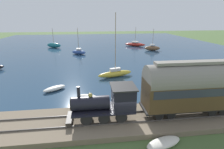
{
  "coord_description": "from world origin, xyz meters",
  "views": [
    {
      "loc": [
        -12.79,
        2.68,
        8.78
      ],
      "look_at": [
        7.76,
        0.11,
        1.92
      ],
      "focal_mm": 28.0,
      "sensor_mm": 36.0,
      "label": 1
    }
  ],
  "objects_px": {
    "passenger_coach": "(190,86)",
    "sailboat_red": "(135,44)",
    "sailboat_blue": "(79,52)",
    "rowboat_near_shore": "(188,88)",
    "sailboat_yellow": "(115,73)",
    "rowboat_off_pier": "(54,88)",
    "steam_locomotive": "(109,101)",
    "beached_dinghy": "(164,143)",
    "rowboat_mid_harbor": "(88,96)",
    "rowboat_far_out": "(182,76)",
    "sailboat_teal": "(54,45)",
    "sailboat_brown": "(152,48)"
  },
  "relations": [
    {
      "from": "passenger_coach",
      "to": "sailboat_blue",
      "type": "height_order",
      "value": "sailboat_blue"
    },
    {
      "from": "sailboat_red",
      "to": "rowboat_off_pier",
      "type": "relative_size",
      "value": 2.21
    },
    {
      "from": "sailboat_blue",
      "to": "rowboat_far_out",
      "type": "relative_size",
      "value": 2.8
    },
    {
      "from": "rowboat_off_pier",
      "to": "steam_locomotive",
      "type": "bearing_deg",
      "value": -179.66
    },
    {
      "from": "sailboat_yellow",
      "to": "sailboat_brown",
      "type": "height_order",
      "value": "sailboat_yellow"
    },
    {
      "from": "steam_locomotive",
      "to": "beached_dinghy",
      "type": "xyz_separation_m",
      "value": [
        -3.15,
        -3.58,
        -1.95
      ]
    },
    {
      "from": "sailboat_teal",
      "to": "passenger_coach",
      "type": "bearing_deg",
      "value": -128.23
    },
    {
      "from": "passenger_coach",
      "to": "sailboat_blue",
      "type": "bearing_deg",
      "value": 20.37
    },
    {
      "from": "passenger_coach",
      "to": "rowboat_off_pier",
      "type": "bearing_deg",
      "value": 58.55
    },
    {
      "from": "beached_dinghy",
      "to": "rowboat_far_out",
      "type": "bearing_deg",
      "value": -32.05
    },
    {
      "from": "sailboat_red",
      "to": "rowboat_near_shore",
      "type": "height_order",
      "value": "sailboat_red"
    },
    {
      "from": "sailboat_brown",
      "to": "rowboat_mid_harbor",
      "type": "bearing_deg",
      "value": 159.78
    },
    {
      "from": "sailboat_brown",
      "to": "rowboat_off_pier",
      "type": "height_order",
      "value": "sailboat_brown"
    },
    {
      "from": "sailboat_yellow",
      "to": "sailboat_red",
      "type": "bearing_deg",
      "value": -36.73
    },
    {
      "from": "sailboat_teal",
      "to": "rowboat_off_pier",
      "type": "relative_size",
      "value": 1.95
    },
    {
      "from": "rowboat_mid_harbor",
      "to": "rowboat_near_shore",
      "type": "height_order",
      "value": "rowboat_near_shore"
    },
    {
      "from": "sailboat_yellow",
      "to": "rowboat_mid_harbor",
      "type": "bearing_deg",
      "value": 132.74
    },
    {
      "from": "rowboat_mid_harbor",
      "to": "beached_dinghy",
      "type": "relative_size",
      "value": 0.79
    },
    {
      "from": "sailboat_yellow",
      "to": "rowboat_mid_harbor",
      "type": "height_order",
      "value": "sailboat_yellow"
    },
    {
      "from": "sailboat_teal",
      "to": "rowboat_far_out",
      "type": "height_order",
      "value": "sailboat_teal"
    },
    {
      "from": "sailboat_blue",
      "to": "sailboat_red",
      "type": "relative_size",
      "value": 0.97
    },
    {
      "from": "passenger_coach",
      "to": "sailboat_red",
      "type": "xyz_separation_m",
      "value": [
        40.82,
        -5.66,
        -2.58
      ]
    },
    {
      "from": "sailboat_yellow",
      "to": "rowboat_mid_harbor",
      "type": "distance_m",
      "value": 8.14
    },
    {
      "from": "rowboat_mid_harbor",
      "to": "sailboat_red",
      "type": "bearing_deg",
      "value": -6.19
    },
    {
      "from": "sailboat_blue",
      "to": "rowboat_off_pier",
      "type": "distance_m",
      "value": 22.33
    },
    {
      "from": "sailboat_brown",
      "to": "rowboat_near_shore",
      "type": "xyz_separation_m",
      "value": [
        -26.73,
        4.82,
        -0.43
      ]
    },
    {
      "from": "sailboat_teal",
      "to": "rowboat_near_shore",
      "type": "xyz_separation_m",
      "value": [
        -34.78,
        -22.69,
        -0.46
      ]
    },
    {
      "from": "steam_locomotive",
      "to": "sailboat_teal",
      "type": "distance_m",
      "value": 42.61
    },
    {
      "from": "rowboat_off_pier",
      "to": "beached_dinghy",
      "type": "distance_m",
      "value": 14.68
    },
    {
      "from": "passenger_coach",
      "to": "sailboat_brown",
      "type": "height_order",
      "value": "sailboat_brown"
    },
    {
      "from": "sailboat_blue",
      "to": "sailboat_brown",
      "type": "relative_size",
      "value": 1.09
    },
    {
      "from": "rowboat_far_out",
      "to": "sailboat_yellow",
      "type": "bearing_deg",
      "value": 129.72
    },
    {
      "from": "rowboat_far_out",
      "to": "beached_dinghy",
      "type": "distance_m",
      "value": 16.41
    },
    {
      "from": "sailboat_blue",
      "to": "sailboat_teal",
      "type": "height_order",
      "value": "sailboat_blue"
    },
    {
      "from": "steam_locomotive",
      "to": "passenger_coach",
      "type": "distance_m",
      "value": 7.08
    },
    {
      "from": "steam_locomotive",
      "to": "rowboat_mid_harbor",
      "type": "distance_m",
      "value": 5.88
    },
    {
      "from": "sailboat_teal",
      "to": "steam_locomotive",
      "type": "bearing_deg",
      "value": -136.81
    },
    {
      "from": "sailboat_blue",
      "to": "beached_dinghy",
      "type": "bearing_deg",
      "value": -141.45
    },
    {
      "from": "rowboat_far_out",
      "to": "rowboat_mid_harbor",
      "type": "bearing_deg",
      "value": 159.48
    },
    {
      "from": "sailboat_red",
      "to": "sailboat_yellow",
      "type": "height_order",
      "value": "sailboat_yellow"
    },
    {
      "from": "steam_locomotive",
      "to": "rowboat_near_shore",
      "type": "bearing_deg",
      "value": -60.28
    },
    {
      "from": "sailboat_yellow",
      "to": "sailboat_teal",
      "type": "relative_size",
      "value": 1.63
    },
    {
      "from": "rowboat_off_pier",
      "to": "sailboat_blue",
      "type": "bearing_deg",
      "value": -41.34
    },
    {
      "from": "rowboat_far_out",
      "to": "beached_dinghy",
      "type": "height_order",
      "value": "rowboat_far_out"
    },
    {
      "from": "sailboat_blue",
      "to": "sailboat_brown",
      "type": "distance_m",
      "value": 19.8
    },
    {
      "from": "sailboat_blue",
      "to": "rowboat_far_out",
      "type": "xyz_separation_m",
      "value": [
        -19.46,
        -16.5,
        -0.35
      ]
    },
    {
      "from": "sailboat_blue",
      "to": "rowboat_near_shore",
      "type": "height_order",
      "value": "sailboat_blue"
    },
    {
      "from": "steam_locomotive",
      "to": "sailboat_red",
      "type": "bearing_deg",
      "value": -17.24
    },
    {
      "from": "passenger_coach",
      "to": "sailboat_yellow",
      "type": "xyz_separation_m",
      "value": [
        12.24,
        4.73,
        -2.57
      ]
    },
    {
      "from": "passenger_coach",
      "to": "sailboat_yellow",
      "type": "relative_size",
      "value": 0.88
    }
  ]
}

